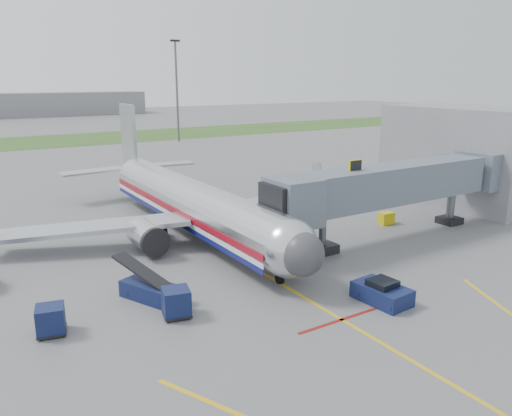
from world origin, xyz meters
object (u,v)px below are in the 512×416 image
pushback_tug (382,293)px  ramp_worker (142,237)px  belt_loader (152,290)px  airliner (191,202)px

pushback_tug → ramp_worker: size_ratio=2.16×
ramp_worker → belt_loader: bearing=-136.2°
airliner → belt_loader: airliner is taller
airliner → pushback_tug: bearing=-79.3°
airliner → ramp_worker: bearing=-164.6°
airliner → belt_loader: 13.86m
airliner → belt_loader: size_ratio=7.13×
airliner → ramp_worker: airliner is taller
belt_loader → ramp_worker: 10.25m
pushback_tug → airliner: bearing=100.7°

